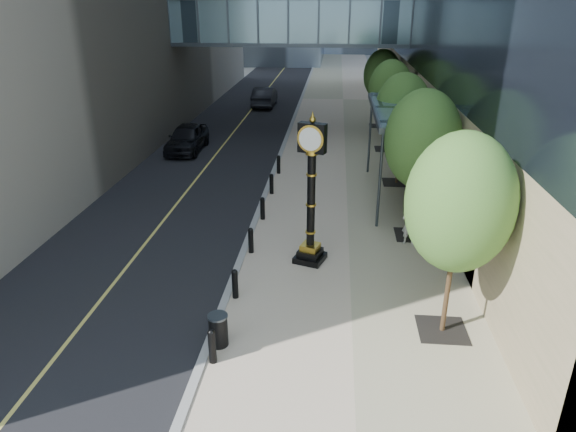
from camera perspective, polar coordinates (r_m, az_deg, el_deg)
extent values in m
plane|color=gray|center=(13.23, 2.82, -19.45)|extent=(320.00, 320.00, 0.00)
cube|color=black|center=(51.08, -3.10, 12.92)|extent=(8.00, 180.00, 0.02)
cube|color=#BCA990|center=(50.56, 6.14, 12.74)|extent=(8.00, 180.00, 0.06)
cube|color=gray|center=(50.66, 1.50, 12.89)|extent=(0.25, 180.00, 0.07)
cube|color=slate|center=(37.93, 0.31, 20.85)|extent=(17.00, 4.00, 3.00)
cube|color=#383F44|center=(38.02, 0.31, 18.66)|extent=(17.00, 4.20, 0.25)
cube|color=#383F44|center=(24.44, 12.98, 11.28)|extent=(3.00, 8.00, 0.25)
cube|color=slate|center=(24.42, 13.01, 11.62)|extent=(2.80, 7.80, 0.06)
cylinder|color=#383F44|center=(21.28, 10.17, 3.92)|extent=(0.12, 0.12, 4.20)
cylinder|color=#383F44|center=(28.37, 9.09, 8.79)|extent=(0.12, 0.12, 4.20)
cylinder|color=black|center=(13.99, -8.41, -14.29)|extent=(0.20, 0.20, 0.90)
cylinder|color=black|center=(16.58, -5.90, -7.65)|extent=(0.20, 0.20, 0.90)
cylinder|color=black|center=(19.35, -4.14, -2.85)|extent=(0.20, 0.20, 0.90)
cylinder|color=black|center=(22.24, -2.84, 0.73)|extent=(0.20, 0.20, 0.90)
cylinder|color=black|center=(25.20, -1.84, 3.48)|extent=(0.20, 0.20, 0.90)
cylinder|color=black|center=(28.22, -1.05, 5.64)|extent=(0.20, 0.20, 0.90)
cube|color=black|center=(15.89, 16.73, -12.01)|extent=(1.40, 1.40, 0.02)
cylinder|color=#43331C|center=(15.08, 17.40, -7.16)|extent=(0.14, 0.14, 3.12)
ellipsoid|color=#336123|center=(14.07, 18.55, 1.39)|extent=(2.86, 2.86, 3.81)
cube|color=black|center=(21.46, 13.67, -2.07)|extent=(1.40, 1.40, 0.02)
cylinder|color=#43331C|center=(20.87, 14.07, 1.80)|extent=(0.14, 0.14, 3.13)
ellipsoid|color=#336123|center=(20.15, 14.73, 8.21)|extent=(2.86, 2.86, 3.82)
cube|color=black|center=(27.45, 11.94, 3.67)|extent=(1.40, 1.40, 0.02)
cylinder|color=#43331C|center=(27.00, 12.19, 6.64)|extent=(0.14, 0.14, 2.99)
ellipsoid|color=#336123|center=(26.47, 12.62, 11.44)|extent=(2.74, 2.74, 3.65)
cube|color=black|center=(33.62, 10.82, 7.32)|extent=(1.40, 1.40, 0.02)
cylinder|color=#43331C|center=(33.27, 11.01, 9.74)|extent=(0.14, 0.14, 2.94)
ellipsoid|color=#336123|center=(32.84, 11.31, 13.60)|extent=(2.70, 2.70, 3.60)
cube|color=black|center=(39.90, 10.04, 9.83)|extent=(1.40, 1.40, 0.02)
cylinder|color=#43331C|center=(39.60, 10.19, 11.90)|extent=(0.14, 0.14, 2.96)
ellipsoid|color=#336123|center=(39.24, 10.43, 15.18)|extent=(2.71, 2.71, 3.62)
cube|color=black|center=(18.88, 2.46, -4.65)|extent=(1.26, 1.26, 0.22)
cube|color=black|center=(18.78, 2.47, -4.05)|extent=(0.98, 0.98, 0.22)
cube|color=gold|center=(18.68, 2.48, -3.45)|extent=(0.77, 0.77, 0.22)
cylinder|color=black|center=(17.94, 2.58, 1.79)|extent=(0.29, 0.29, 3.44)
cube|color=black|center=(17.26, 2.71, 8.67)|extent=(1.00, 0.62, 1.00)
cylinder|color=white|center=(17.45, 2.74, 8.82)|extent=(0.75, 0.29, 0.78)
cylinder|color=white|center=(17.08, 2.68, 8.51)|extent=(0.75, 0.29, 0.78)
sphere|color=gold|center=(17.12, 2.75, 10.64)|extent=(0.22, 0.22, 0.22)
cylinder|color=black|center=(14.57, -7.74, -12.53)|extent=(0.56, 0.56, 0.90)
imported|color=beige|center=(20.41, 13.37, -0.92)|extent=(0.61, 0.42, 1.62)
imported|color=black|center=(33.24, -11.15, 8.52)|extent=(1.98, 4.92, 1.67)
imported|color=black|center=(47.05, -2.61, 13.12)|extent=(1.83, 5.15, 1.69)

